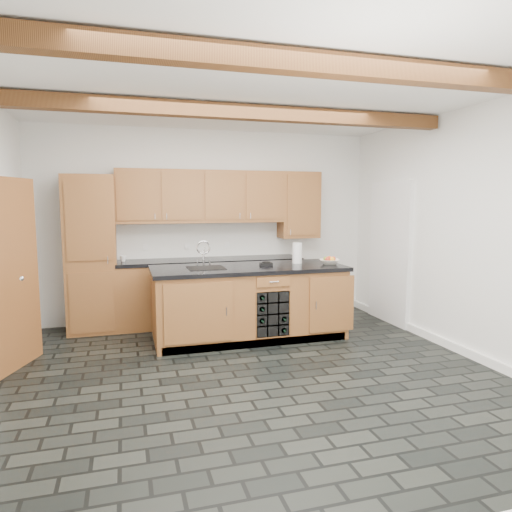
# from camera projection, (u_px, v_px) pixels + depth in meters

# --- Properties ---
(ground) EXTENTS (5.00, 5.00, 0.00)m
(ground) POSITION_uv_depth(u_px,v_px,m) (254.00, 376.00, 4.61)
(ground) COLOR black
(ground) RESTS_ON ground
(room_shell) EXTENTS (5.01, 5.00, 5.00)m
(room_shell) POSITION_uv_depth(u_px,v_px,m) (233.00, 223.00, 4.91)
(room_shell) COLOR white
(room_shell) RESTS_ON ground
(back_cabinetry) EXTENTS (3.65, 0.62, 2.20)m
(back_cabinetry) POSITION_uv_depth(u_px,v_px,m) (186.00, 256.00, 6.52)
(back_cabinetry) COLOR brown
(back_cabinetry) RESTS_ON ground
(island) EXTENTS (2.48, 0.96, 0.93)m
(island) POSITION_uv_depth(u_px,v_px,m) (250.00, 302.00, 5.86)
(island) COLOR brown
(island) RESTS_ON ground
(faucet) EXTENTS (0.45, 0.40, 0.34)m
(faucet) POSITION_uv_depth(u_px,v_px,m) (206.00, 265.00, 5.70)
(faucet) COLOR black
(faucet) RESTS_ON island
(kitchen_scale) EXTENTS (0.17, 0.11, 0.05)m
(kitchen_scale) POSITION_uv_depth(u_px,v_px,m) (266.00, 264.00, 5.89)
(kitchen_scale) COLOR black
(kitchen_scale) RESTS_ON island
(fruit_bowl) EXTENTS (0.35, 0.35, 0.07)m
(fruit_bowl) POSITION_uv_depth(u_px,v_px,m) (330.00, 262.00, 6.02)
(fruit_bowl) COLOR beige
(fruit_bowl) RESTS_ON island
(fruit_cluster) EXTENTS (0.16, 0.17, 0.07)m
(fruit_cluster) POSITION_uv_depth(u_px,v_px,m) (330.00, 259.00, 6.01)
(fruit_cluster) COLOR red
(fruit_cluster) RESTS_ON fruit_bowl
(paper_towel) EXTENTS (0.13, 0.13, 0.27)m
(paper_towel) POSITION_uv_depth(u_px,v_px,m) (297.00, 253.00, 6.11)
(paper_towel) COLOR white
(paper_towel) RESTS_ON island
(mug) EXTENTS (0.11, 0.11, 0.08)m
(mug) POSITION_uv_depth(u_px,v_px,m) (123.00, 259.00, 6.29)
(mug) COLOR white
(mug) RESTS_ON back_cabinetry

